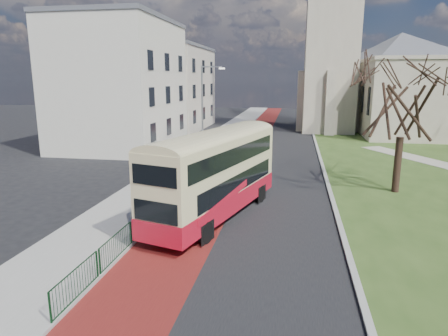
# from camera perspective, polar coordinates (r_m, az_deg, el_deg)

# --- Properties ---
(ground) EXTENTS (160.00, 160.00, 0.00)m
(ground) POSITION_cam_1_polar(r_m,az_deg,el_deg) (18.98, -2.09, -9.06)
(ground) COLOR black
(ground) RESTS_ON ground
(road_carriageway) EXTENTS (9.00, 120.00, 0.01)m
(road_carriageway) POSITION_cam_1_polar(r_m,az_deg,el_deg) (37.95, 6.52, 1.94)
(road_carriageway) COLOR black
(road_carriageway) RESTS_ON ground
(bus_lane) EXTENTS (3.40, 120.00, 0.01)m
(bus_lane) POSITION_cam_1_polar(r_m,az_deg,el_deg) (38.21, 2.47, 2.09)
(bus_lane) COLOR #591414
(bus_lane) RESTS_ON ground
(pavement_west) EXTENTS (4.00, 120.00, 0.12)m
(pavement_west) POSITION_cam_1_polar(r_m,az_deg,el_deg) (38.87, -3.09, 2.35)
(pavement_west) COLOR gray
(pavement_west) RESTS_ON ground
(kerb_west) EXTENTS (0.25, 120.00, 0.13)m
(kerb_west) POSITION_cam_1_polar(r_m,az_deg,el_deg) (38.47, -0.19, 2.26)
(kerb_west) COLOR #999993
(kerb_west) RESTS_ON ground
(kerb_east) EXTENTS (0.25, 80.00, 0.13)m
(kerb_east) POSITION_cam_1_polar(r_m,az_deg,el_deg) (39.91, 13.32, 2.30)
(kerb_east) COLOR #999993
(kerb_east) RESTS_ON ground
(pedestrian_railing) EXTENTS (0.07, 24.00, 1.12)m
(pedestrian_railing) POSITION_cam_1_polar(r_m,az_deg,el_deg) (23.18, -7.16, -3.63)
(pedestrian_railing) COLOR black
(pedestrian_railing) RESTS_ON ground
(gothic_church) EXTENTS (16.38, 18.00, 40.00)m
(gothic_church) POSITION_cam_1_polar(r_m,az_deg,el_deg) (56.25, 20.09, 18.19)
(gothic_church) COLOR #A19683
(gothic_church) RESTS_ON ground
(street_block_near) EXTENTS (10.30, 14.30, 13.00)m
(street_block_near) POSITION_cam_1_polar(r_m,az_deg,el_deg) (43.06, -14.56, 11.61)
(street_block_near) COLOR beige
(street_block_near) RESTS_ON ground
(street_block_far) EXTENTS (10.30, 16.30, 11.50)m
(street_block_far) POSITION_cam_1_polar(r_m,az_deg,el_deg) (58.02, -7.87, 11.33)
(street_block_far) COLOR beige
(street_block_far) RESTS_ON ground
(streetlamp) EXTENTS (2.13, 0.18, 8.00)m
(streetlamp) POSITION_cam_1_polar(r_m,az_deg,el_deg) (36.23, -2.89, 8.82)
(streetlamp) COLOR gray
(streetlamp) RESTS_ON pavement_west
(bus) EXTENTS (5.15, 10.66, 4.35)m
(bus) POSITION_cam_1_polar(r_m,az_deg,el_deg) (20.09, -1.19, -0.40)
(bus) COLOR #AE1022
(bus) RESTS_ON ground
(winter_tree_near) EXTENTS (7.53, 7.53, 8.94)m
(winter_tree_near) POSITION_cam_1_polar(r_m,az_deg,el_deg) (26.56, 24.39, 9.85)
(winter_tree_near) COLOR black
(winter_tree_near) RESTS_ON grass_green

